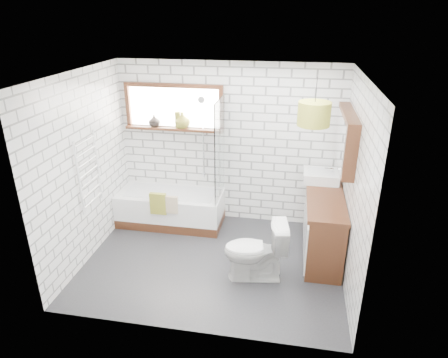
% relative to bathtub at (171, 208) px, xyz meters
% --- Properties ---
extents(floor, '(3.40, 2.60, 0.01)m').
position_rel_bathtub_xyz_m(floor, '(0.88, -0.94, -0.27)').
color(floor, '#252529').
rests_on(floor, ground).
extents(ceiling, '(3.40, 2.60, 0.01)m').
position_rel_bathtub_xyz_m(ceiling, '(0.88, -0.94, 2.24)').
color(ceiling, white).
rests_on(ceiling, ground).
extents(wall_back, '(3.40, 0.01, 2.50)m').
position_rel_bathtub_xyz_m(wall_back, '(0.88, 0.36, 0.99)').
color(wall_back, white).
rests_on(wall_back, ground).
extents(wall_front, '(3.40, 0.01, 2.50)m').
position_rel_bathtub_xyz_m(wall_front, '(0.88, -2.25, 0.99)').
color(wall_front, white).
rests_on(wall_front, ground).
extents(wall_left, '(0.01, 2.60, 2.50)m').
position_rel_bathtub_xyz_m(wall_left, '(-0.83, -0.94, 0.99)').
color(wall_left, white).
rests_on(wall_left, ground).
extents(wall_right, '(0.01, 2.60, 2.50)m').
position_rel_bathtub_xyz_m(wall_right, '(2.58, -0.94, 0.99)').
color(wall_right, white).
rests_on(wall_right, ground).
extents(window, '(1.52, 0.16, 0.68)m').
position_rel_bathtub_xyz_m(window, '(0.03, 0.32, 1.54)').
color(window, '#371B0F').
rests_on(window, wall_back).
extents(towel_radiator, '(0.06, 0.52, 1.00)m').
position_rel_bathtub_xyz_m(towel_radiator, '(-0.78, -0.94, 0.94)').
color(towel_radiator, white).
rests_on(towel_radiator, wall_left).
extents(mirror_cabinet, '(0.16, 1.20, 0.70)m').
position_rel_bathtub_xyz_m(mirror_cabinet, '(2.50, -0.34, 1.39)').
color(mirror_cabinet, '#371B0F').
rests_on(mirror_cabinet, wall_right).
extents(shower_riser, '(0.02, 0.02, 1.30)m').
position_rel_bathtub_xyz_m(shower_riser, '(0.48, 0.32, 1.09)').
color(shower_riser, silver).
rests_on(shower_riser, wall_back).
extents(bathtub, '(1.63, 0.72, 0.53)m').
position_rel_bathtub_xyz_m(bathtub, '(0.00, 0.00, 0.00)').
color(bathtub, white).
rests_on(bathtub, floor).
extents(shower_screen, '(0.02, 0.72, 1.50)m').
position_rel_bathtub_xyz_m(shower_screen, '(0.79, 0.00, 1.01)').
color(shower_screen, white).
rests_on(shower_screen, bathtub).
extents(towel_green, '(0.24, 0.07, 0.33)m').
position_rel_bathtub_xyz_m(towel_green, '(-0.07, -0.36, 0.24)').
color(towel_green, olive).
rests_on(towel_green, bathtub).
extents(towel_beige, '(0.21, 0.05, 0.27)m').
position_rel_bathtub_xyz_m(towel_beige, '(0.13, -0.36, 0.24)').
color(towel_beige, tan).
rests_on(towel_beige, bathtub).
extents(vanity, '(0.50, 1.54, 0.88)m').
position_rel_bathtub_xyz_m(vanity, '(2.33, -0.42, 0.18)').
color(vanity, '#371B0F').
rests_on(vanity, floor).
extents(basin, '(0.50, 0.43, 0.14)m').
position_rel_bathtub_xyz_m(basin, '(2.27, 0.07, 0.69)').
color(basin, white).
rests_on(basin, vanity).
extents(tap, '(0.03, 0.03, 0.16)m').
position_rel_bathtub_xyz_m(tap, '(2.43, 0.07, 0.74)').
color(tap, silver).
rests_on(tap, vanity).
extents(toilet, '(0.56, 0.84, 0.79)m').
position_rel_bathtub_xyz_m(toilet, '(1.47, -1.18, 0.13)').
color(toilet, white).
rests_on(toilet, floor).
extents(vase_olive, '(0.24, 0.24, 0.24)m').
position_rel_bathtub_xyz_m(vase_olive, '(0.16, 0.29, 1.34)').
color(vase_olive, olive).
rests_on(vase_olive, window).
extents(vase_dark, '(0.21, 0.21, 0.18)m').
position_rel_bathtub_xyz_m(vase_dark, '(-0.29, 0.29, 1.31)').
color(vase_dark, black).
rests_on(vase_dark, window).
extents(bottle, '(0.09, 0.09, 0.24)m').
position_rel_bathtub_xyz_m(bottle, '(0.09, 0.29, 1.34)').
color(bottle, olive).
rests_on(bottle, window).
extents(pendant, '(0.37, 0.37, 0.27)m').
position_rel_bathtub_xyz_m(pendant, '(2.05, -0.93, 1.84)').
color(pendant, olive).
rests_on(pendant, ceiling).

